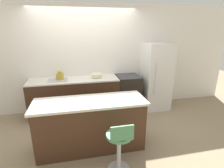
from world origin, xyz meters
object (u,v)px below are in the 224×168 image
at_px(oven_range, 128,93).
at_px(refrigerator, 156,76).
at_px(kettle, 60,76).
at_px(mixing_bowl, 97,75).
at_px(stool_chair, 119,146).

distance_m(oven_range, refrigerator, 0.83).
xyz_separation_m(oven_range, kettle, (-1.65, 0.04, 0.54)).
relative_size(oven_range, kettle, 3.99).
height_order(kettle, mixing_bowl, kettle).
height_order(refrigerator, stool_chair, refrigerator).
relative_size(refrigerator, kettle, 7.55).
bearing_deg(kettle, refrigerator, -1.85).
bearing_deg(mixing_bowl, oven_range, -3.15).
distance_m(stool_chair, kettle, 2.32).
bearing_deg(stool_chair, refrigerator, 53.41).
distance_m(refrigerator, stool_chair, 2.51).
distance_m(oven_range, mixing_bowl, 0.93).
distance_m(refrigerator, mixing_bowl, 1.52).
height_order(oven_range, mixing_bowl, mixing_bowl).
distance_m(oven_range, kettle, 1.74).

